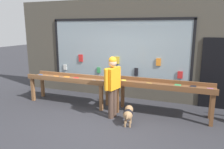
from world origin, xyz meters
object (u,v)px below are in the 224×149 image
at_px(display_table_right, 163,88).
at_px(person_browsing, 113,83).
at_px(small_dog, 128,113).
at_px(display_table_left, 69,81).

xyz_separation_m(display_table_right, person_browsing, (-1.23, -0.60, 0.19)).
relative_size(display_table_right, person_browsing, 1.61).
height_order(display_table_right, small_dog, display_table_right).
distance_m(display_table_left, person_browsing, 1.83).
xyz_separation_m(person_browsing, small_dog, (0.52, -0.28, -0.68)).
bearing_deg(display_table_left, small_dog, -21.56).
distance_m(display_table_right, person_browsing, 1.38).
bearing_deg(person_browsing, display_table_left, 84.54).
bearing_deg(display_table_right, display_table_left, 179.99).
height_order(display_table_left, display_table_right, display_table_right).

